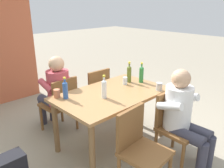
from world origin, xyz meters
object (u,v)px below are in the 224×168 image
bottle_olive (129,73)px  bottle_blue (65,89)px  bottle_clear (104,88)px  cup_glass (125,81)px  bottle_green (142,74)px  chair_near_left (139,146)px  chair_near_right (174,123)px  cup_terracotta (57,93)px  chair_far_right (95,91)px  dining_table (112,100)px  cup_steel (159,87)px  person_in_plaid_shirt (183,114)px  chair_far_left (61,102)px  person_in_white_shirt (56,90)px

bottle_olive → bottle_blue: bearing=172.7°
bottle_clear → cup_glass: bearing=15.9°
bottle_green → chair_near_left: bearing=-141.5°
bottle_clear → bottle_green: 0.79m
chair_near_right → cup_terracotta: bearing=130.0°
chair_far_right → bottle_green: bearing=-70.2°
dining_table → cup_steel: size_ratio=13.84×
bottle_clear → dining_table: bearing=16.5°
chair_far_right → cup_glass: cup_glass is taller
bottle_olive → bottle_green: 0.18m
dining_table → cup_glass: bearing=15.6°
chair_far_right → cup_steel: 1.19m
person_in_plaid_shirt → chair_near_left: bearing=170.7°
chair_near_right → bottle_clear: 0.96m
chair_far_left → bottle_blue: size_ratio=3.17×
chair_far_right → person_in_white_shirt: 0.69m
chair_far_left → bottle_olive: bottle_olive is taller
chair_far_right → cup_terracotta: 1.06m
bottle_green → chair_far_right: bearing=109.8°
bottle_green → dining_table: bearing=179.7°
chair_near_right → person_in_white_shirt: 1.74m
dining_table → bottle_green: bearing=-0.3°
chair_far_left → person_in_plaid_shirt: person_in_plaid_shirt is taller
dining_table → chair_near_left: size_ratio=1.69×
cup_glass → bottle_clear: bearing=-164.1°
dining_table → bottle_olive: 0.55m
dining_table → chair_far_right: (0.33, 0.75, -0.18)m
cup_glass → chair_far_left: bearing=136.4°
chair_far_right → bottle_green: 0.90m
cup_glass → cup_terracotta: bearing=164.6°
chair_far_left → cup_steel: cup_steel is taller
person_in_white_shirt → bottle_blue: (-0.21, -0.60, 0.23)m
bottle_blue → chair_near_left: bearing=-78.6°
bottle_green → cup_steel: 0.39m
bottle_clear → cup_terracotta: (-0.41, 0.42, -0.07)m
cup_glass → cup_steel: (0.15, -0.48, -0.00)m
chair_far_left → cup_glass: cup_glass is taller
chair_near_left → cup_steel: (0.85, 0.37, 0.33)m
dining_table → cup_terracotta: (-0.60, 0.36, 0.15)m
chair_near_left → bottle_blue: (-0.20, 1.01, 0.40)m
person_in_plaid_shirt → cup_steel: (0.18, 0.48, 0.16)m
chair_near_left → chair_far_left: bearing=89.6°
person_in_white_shirt → bottle_green: size_ratio=3.91×
bottle_clear → bottle_olive: bearing=15.7°
chair_near_left → bottle_olive: 1.26m
chair_far_right → person_in_white_shirt: person_in_white_shirt is taller
cup_terracotta → chair_far_right: bearing=22.5°
dining_table → person_in_white_shirt: 0.92m
person_in_plaid_shirt → bottle_clear: 0.98m
chair_far_left → chair_near_right: size_ratio=1.00×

